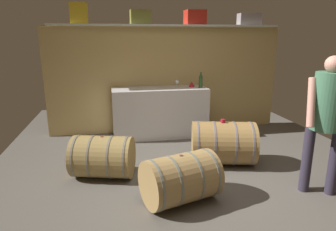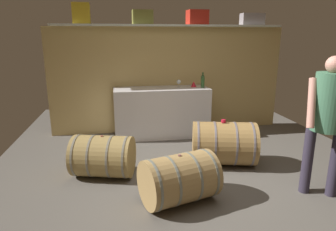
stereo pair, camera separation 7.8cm
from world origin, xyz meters
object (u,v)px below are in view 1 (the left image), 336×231
object	(u,v)px
winemaker_pouring	(327,112)
toolcase_olive	(140,17)
work_cabinet	(160,112)
red_funnel	(192,84)
toolcase_yellow	(79,13)
tasting_cup	(223,121)
wine_barrel_far	(181,179)
wine_barrel_flank	(103,157)
toolcase_grey	(249,19)
toolcase_red	(195,17)
wine_barrel_near	(223,143)
wine_bottle_green	(201,81)
wine_glass	(177,82)

from	to	relation	value
winemaker_pouring	toolcase_olive	bearing A→B (deg)	-29.90
toolcase_olive	work_cabinet	xyz separation A→B (m)	(0.31, -0.21, -1.73)
red_funnel	toolcase_yellow	bearing A→B (deg)	175.46
toolcase_yellow	tasting_cup	world-z (taller)	toolcase_yellow
wine_barrel_far	wine_barrel_flank	world-z (taller)	same
wine_barrel_far	wine_barrel_flank	bearing A→B (deg)	120.06
toolcase_yellow	toolcase_grey	size ratio (longest dim) A/B	0.82
toolcase_red	work_cabinet	world-z (taller)	toolcase_red
work_cabinet	wine_barrel_flank	size ratio (longest dim) A/B	1.93
toolcase_yellow	red_funnel	world-z (taller)	toolcase_yellow
red_funnel	winemaker_pouring	size ratio (longest dim) A/B	0.07
toolcase_olive	work_cabinet	distance (m)	1.77
wine_barrel_near	wine_barrel_far	xyz separation A→B (m)	(-0.86, -0.93, -0.04)
work_cabinet	winemaker_pouring	distance (m)	2.99
tasting_cup	work_cabinet	bearing A→B (deg)	115.13
wine_barrel_flank	toolcase_yellow	bearing A→B (deg)	116.05
toolcase_olive	toolcase_grey	bearing A→B (deg)	-2.95
toolcase_yellow	tasting_cup	distance (m)	3.09
wine_bottle_green	toolcase_yellow	bearing A→B (deg)	172.26
wine_barrel_near	wine_barrel_flank	distance (m)	1.75
work_cabinet	tasting_cup	bearing A→B (deg)	-64.87
wine_barrel_near	wine_barrel_flank	bearing A→B (deg)	-163.35
wine_bottle_green	work_cabinet	bearing A→B (deg)	174.18
toolcase_yellow	toolcase_grey	distance (m)	3.17
red_funnel	wine_glass	bearing A→B (deg)	178.77
wine_glass	toolcase_red	bearing A→B (deg)	22.44
toolcase_red	wine_barrel_near	distance (m)	2.51
red_funnel	wine_barrel_flank	distance (m)	2.43
wine_bottle_green	wine_barrel_near	bearing A→B (deg)	-92.29
work_cabinet	red_funnel	distance (m)	0.81
work_cabinet	red_funnel	xyz separation A→B (m)	(0.63, 0.05, 0.51)
toolcase_yellow	toolcase_olive	size ratio (longest dim) A/B	0.96
toolcase_red	red_funnel	distance (m)	1.23
toolcase_olive	wine_barrel_near	xyz separation A→B (m)	(1.02, -1.68, -1.87)
toolcase_grey	wine_bottle_green	size ratio (longest dim) A/B	1.49
toolcase_grey	wine_barrel_near	distance (m)	2.72
toolcase_red	wine_bottle_green	distance (m)	1.18
work_cabinet	tasting_cup	distance (m)	1.63
wine_barrel_far	winemaker_pouring	size ratio (longest dim) A/B	0.57
wine_bottle_green	tasting_cup	world-z (taller)	wine_bottle_green
toolcase_yellow	red_funnel	xyz separation A→B (m)	(2.00, -0.16, -1.26)
work_cabinet	wine_bottle_green	size ratio (longest dim) A/B	6.16
wine_barrel_flank	toolcase_grey	bearing A→B (deg)	47.66
wine_barrel_flank	toolcase_olive	bearing A→B (deg)	83.25
toolcase_red	red_funnel	world-z (taller)	toolcase_red
toolcase_red	wine_barrel_near	size ratio (longest dim) A/B	0.35
toolcase_grey	wine_bottle_green	world-z (taller)	toolcase_grey
toolcase_yellow	toolcase_red	world-z (taller)	toolcase_yellow
toolcase_red	tasting_cup	xyz separation A→B (m)	(-0.02, -1.68, -1.53)
toolcase_grey	wine_barrel_near	size ratio (longest dim) A/B	0.41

